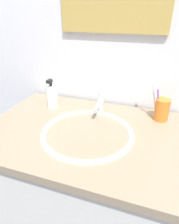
# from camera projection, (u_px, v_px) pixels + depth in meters

# --- Properties ---
(tiled_wall_back) EXTENTS (2.18, 0.04, 2.40)m
(tiled_wall_back) POSITION_uv_depth(u_px,v_px,m) (113.00, 36.00, 1.01)
(tiled_wall_back) COLOR silver
(tiled_wall_back) RESTS_ON ground
(vanity_counter) EXTENTS (0.98, 0.63, 0.83)m
(vanity_counter) POSITION_uv_depth(u_px,v_px,m) (91.00, 195.00, 1.08)
(vanity_counter) COLOR silver
(vanity_counter) RESTS_ON ground
(sink_basin) EXTENTS (0.41, 0.41, 0.11)m
(sink_basin) POSITION_uv_depth(u_px,v_px,m) (87.00, 140.00, 0.89)
(sink_basin) COLOR white
(sink_basin) RESTS_ON vanity_counter
(faucet) EXTENTS (0.02, 0.15, 0.13)m
(faucet) POSITION_uv_depth(u_px,v_px,m) (100.00, 103.00, 1.01)
(faucet) COLOR silver
(faucet) RESTS_ON sink_basin
(toothbrush_cup) EXTENTS (0.07, 0.07, 0.11)m
(toothbrush_cup) POSITION_uv_depth(u_px,v_px,m) (162.00, 110.00, 0.96)
(toothbrush_cup) COLOR orange
(toothbrush_cup) RESTS_ON vanity_counter
(toothbrush_white) EXTENTS (0.06, 0.03, 0.20)m
(toothbrush_white) POSITION_uv_depth(u_px,v_px,m) (154.00, 95.00, 0.96)
(toothbrush_white) COLOR white
(toothbrush_white) RESTS_ON toothbrush_cup
(toothbrush_purple) EXTENTS (0.04, 0.01, 0.18)m
(toothbrush_purple) POSITION_uv_depth(u_px,v_px,m) (158.00, 99.00, 0.94)
(toothbrush_purple) COLOR purple
(toothbrush_purple) RESTS_ON toothbrush_cup
(soap_dispenser) EXTENTS (0.06, 0.06, 0.16)m
(soap_dispenser) POSITION_uv_depth(u_px,v_px,m) (52.00, 96.00, 1.08)
(soap_dispenser) COLOR white
(soap_dispenser) RESTS_ON vanity_counter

